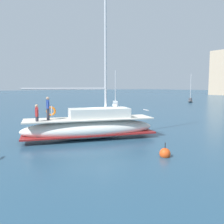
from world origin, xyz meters
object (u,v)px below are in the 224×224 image
object	(u,v)px
moored_sloop_near	(190,100)
moored_catamaran	(115,105)
main_sailboat	(91,126)
mooring_buoy	(165,153)

from	to	relation	value
moored_sloop_near	moored_catamaran	bearing A→B (deg)	-88.00
main_sailboat	mooring_buoy	xyz separation A→B (m)	(6.26, 0.86, -0.73)
main_sailboat	moored_sloop_near	size ratio (longest dim) A/B	1.90
moored_sloop_near	moored_catamaran	world-z (taller)	moored_sloop_near
main_sailboat	moored_sloop_near	bearing A→B (deg)	116.64
main_sailboat	moored_sloop_near	world-z (taller)	main_sailboat
main_sailboat	moored_catamaran	world-z (taller)	main_sailboat
mooring_buoy	main_sailboat	bearing A→B (deg)	-172.21
moored_sloop_near	mooring_buoy	xyz separation A→B (m)	(25.82, -38.12, -0.29)
main_sailboat	moored_sloop_near	xyz separation A→B (m)	(-19.55, 38.97, -0.44)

